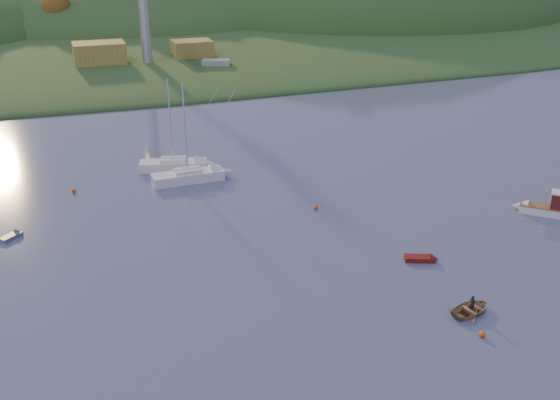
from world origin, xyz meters
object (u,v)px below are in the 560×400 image
object	(u,v)px
grey_dinghy	(15,235)
canoe	(472,309)
red_tender	(426,259)
sailboat_near	(188,176)
fishing_boat	(540,206)
sailboat_far	(173,164)

from	to	relation	value
grey_dinghy	canoe	bearing A→B (deg)	-80.32
canoe	red_tender	distance (m)	9.19
sailboat_near	grey_dinghy	distance (m)	22.43
fishing_boat	red_tender	world-z (taller)	fishing_boat
sailboat_far	red_tender	distance (m)	38.01
sailboat_far	grey_dinghy	bearing A→B (deg)	-128.48
fishing_boat	sailboat_near	world-z (taller)	sailboat_near
fishing_boat	grey_dinghy	world-z (taller)	fishing_boat
sailboat_near	canoe	distance (m)	40.81
sailboat_far	red_tender	world-z (taller)	sailboat_far
fishing_boat	canoe	world-z (taller)	fishing_boat
sailboat_near	canoe	bearing A→B (deg)	-68.48
fishing_boat	sailboat_near	bearing A→B (deg)	10.32
sailboat_near	red_tender	bearing A→B (deg)	-60.29
canoe	red_tender	world-z (taller)	canoe
sailboat_near	canoe	world-z (taller)	sailboat_near
red_tender	canoe	bearing A→B (deg)	-75.83
sailboat_near	canoe	size ratio (longest dim) A/B	3.22
sailboat_near	sailboat_far	bearing A→B (deg)	99.28
sailboat_far	sailboat_near	bearing A→B (deg)	-64.43
red_tender	grey_dinghy	bearing A→B (deg)	175.42
sailboat_near	sailboat_far	world-z (taller)	sailboat_near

